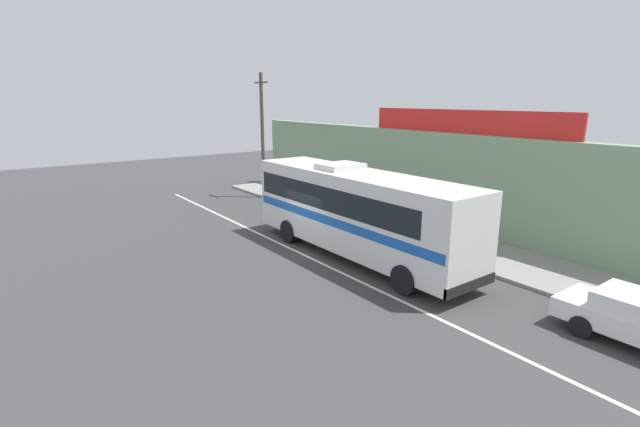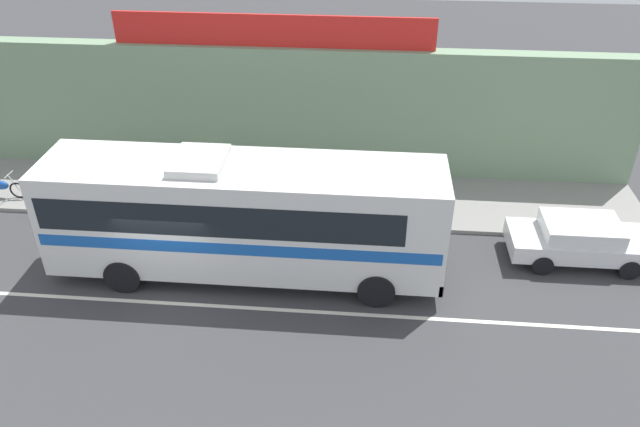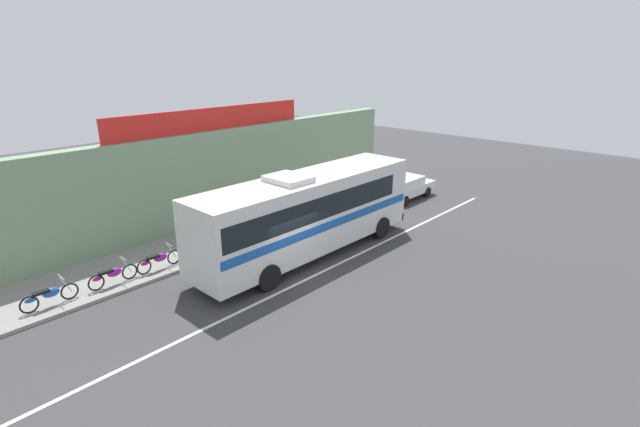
{
  "view_description": "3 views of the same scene",
  "coord_description": "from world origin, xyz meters",
  "px_view_note": "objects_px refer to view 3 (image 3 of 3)",
  "views": [
    {
      "loc": [
        15.71,
        -11.11,
        6.43
      ],
      "look_at": [
        0.01,
        0.47,
        1.5
      ],
      "focal_mm": 25.72,
      "sensor_mm": 36.0,
      "label": 1
    },
    {
      "loc": [
        5.48,
        -13.64,
        11.39
      ],
      "look_at": [
        4.09,
        2.03,
        1.41
      ],
      "focal_mm": 34.74,
      "sensor_mm": 36.0,
      "label": 2
    },
    {
      "loc": [
        -11.57,
        -12.46,
        8.5
      ],
      "look_at": [
        2.95,
        0.98,
        1.65
      ],
      "focal_mm": 26.31,
      "sensor_mm": 36.0,
      "label": 3
    }
  ],
  "objects_px": {
    "motorcycle_orange": "(112,275)",
    "pedestrian_near_shop": "(186,226)",
    "intercity_bus": "(307,211)",
    "motorcycle_red": "(48,295)",
    "motorcycle_black": "(158,260)",
    "parked_car": "(405,187)"
  },
  "relations": [
    {
      "from": "motorcycle_orange",
      "to": "parked_car",
      "type": "bearing_deg",
      "value": -5.82
    },
    {
      "from": "motorcycle_red",
      "to": "intercity_bus",
      "type": "bearing_deg",
      "value": -19.28
    },
    {
      "from": "parked_car",
      "to": "motorcycle_orange",
      "type": "height_order",
      "value": "parked_car"
    },
    {
      "from": "parked_car",
      "to": "motorcycle_black",
      "type": "bearing_deg",
      "value": 173.63
    },
    {
      "from": "parked_car",
      "to": "pedestrian_near_shop",
      "type": "relative_size",
      "value": 2.51
    },
    {
      "from": "intercity_bus",
      "to": "motorcycle_black",
      "type": "xyz_separation_m",
      "value": [
        -5.32,
        3.19,
        -1.5
      ]
    },
    {
      "from": "motorcycle_orange",
      "to": "motorcycle_black",
      "type": "xyz_separation_m",
      "value": [
        1.87,
        -0.04,
        0.0
      ]
    },
    {
      "from": "intercity_bus",
      "to": "motorcycle_black",
      "type": "relative_size",
      "value": 5.79
    },
    {
      "from": "motorcycle_orange",
      "to": "motorcycle_black",
      "type": "height_order",
      "value": "same"
    },
    {
      "from": "motorcycle_orange",
      "to": "pedestrian_near_shop",
      "type": "distance_m",
      "value": 4.1
    },
    {
      "from": "parked_car",
      "to": "motorcycle_orange",
      "type": "distance_m",
      "value": 17.29
    },
    {
      "from": "motorcycle_orange",
      "to": "pedestrian_near_shop",
      "type": "bearing_deg",
      "value": 15.48
    },
    {
      "from": "motorcycle_orange",
      "to": "intercity_bus",
      "type": "bearing_deg",
      "value": -24.17
    },
    {
      "from": "intercity_bus",
      "to": "parked_car",
      "type": "relative_size",
      "value": 2.61
    },
    {
      "from": "motorcycle_black",
      "to": "parked_car",
      "type": "bearing_deg",
      "value": -6.37
    },
    {
      "from": "pedestrian_near_shop",
      "to": "motorcycle_orange",
      "type": "bearing_deg",
      "value": -164.52
    },
    {
      "from": "pedestrian_near_shop",
      "to": "intercity_bus",
      "type": "bearing_deg",
      "value": -52.7
    },
    {
      "from": "parked_car",
      "to": "pedestrian_near_shop",
      "type": "height_order",
      "value": "pedestrian_near_shop"
    },
    {
      "from": "parked_car",
      "to": "motorcycle_black",
      "type": "relative_size",
      "value": 2.22
    },
    {
      "from": "motorcycle_red",
      "to": "motorcycle_black",
      "type": "relative_size",
      "value": 0.99
    },
    {
      "from": "intercity_bus",
      "to": "motorcycle_red",
      "type": "bearing_deg",
      "value": 160.72
    },
    {
      "from": "intercity_bus",
      "to": "motorcycle_red",
      "type": "distance_m",
      "value": 10.07
    }
  ]
}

